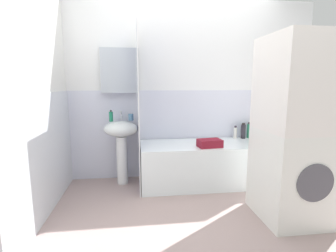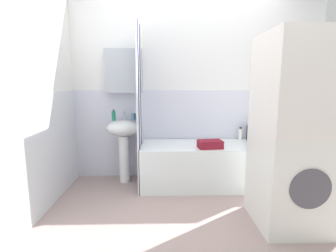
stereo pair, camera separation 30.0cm
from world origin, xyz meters
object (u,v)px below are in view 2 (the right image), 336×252
(shampoo_bottle, at_px, (255,132))
(soap_dispenser, at_px, (114,116))
(sink, at_px, (124,137))
(washer_dryer_stack, at_px, (293,133))
(toothbrush_cup, at_px, (133,117))
(bathtub, at_px, (206,165))
(conditioner_bottle, at_px, (249,133))
(towel_folded, at_px, (210,144))
(lotion_bottle, at_px, (240,134))

(shampoo_bottle, bearing_deg, soap_dispenser, -175.91)
(sink, height_order, washer_dryer_stack, washer_dryer_stack)
(sink, relative_size, toothbrush_cup, 9.68)
(bathtub, distance_m, conditioner_bottle, 0.76)
(conditioner_bottle, height_order, towel_folded, conditioner_bottle)
(shampoo_bottle, distance_m, towel_folded, 0.83)
(bathtub, xyz_separation_m, shampoo_bottle, (0.72, 0.26, 0.37))
(bathtub, relative_size, shampoo_bottle, 7.37)
(shampoo_bottle, bearing_deg, towel_folded, -148.08)
(toothbrush_cup, bearing_deg, conditioner_bottle, 1.82)
(soap_dispenser, bearing_deg, toothbrush_cup, 14.68)
(toothbrush_cup, distance_m, bathtub, 1.12)
(conditioner_bottle, bearing_deg, toothbrush_cup, -178.18)
(bathtub, distance_m, washer_dryer_stack, 1.25)
(shampoo_bottle, height_order, washer_dryer_stack, washer_dryer_stack)
(sink, distance_m, conditioner_bottle, 1.67)
(bathtub, bearing_deg, towel_folded, -86.25)
(towel_folded, bearing_deg, bathtub, 93.75)
(conditioner_bottle, bearing_deg, washer_dryer_stack, -90.60)
(toothbrush_cup, relative_size, bathtub, 0.05)
(soap_dispenser, relative_size, towel_folded, 0.52)
(shampoo_bottle, relative_size, lotion_bottle, 1.24)
(sink, height_order, toothbrush_cup, toothbrush_cup)
(towel_folded, relative_size, washer_dryer_stack, 0.16)
(shampoo_bottle, bearing_deg, bathtub, -160.25)
(soap_dispenser, bearing_deg, conditioner_bottle, 3.61)
(soap_dispenser, height_order, washer_dryer_stack, washer_dryer_stack)
(soap_dispenser, bearing_deg, lotion_bottle, 4.25)
(towel_folded, bearing_deg, toothbrush_cup, 158.65)
(sink, height_order, conditioner_bottle, sink)
(lotion_bottle, xyz_separation_m, washer_dryer_stack, (0.10, -1.17, 0.24))
(bathtub, height_order, washer_dryer_stack, washer_dryer_stack)
(bathtub, relative_size, lotion_bottle, 9.16)
(sink, xyz_separation_m, washer_dryer_stack, (1.66, -1.06, 0.25))
(soap_dispenser, distance_m, towel_folded, 1.26)
(sink, bearing_deg, lotion_bottle, 4.01)
(soap_dispenser, xyz_separation_m, towel_folded, (1.19, -0.30, -0.31))
(sink, distance_m, washer_dryer_stack, 1.98)
(toothbrush_cup, bearing_deg, bathtub, -11.32)
(bathtub, height_order, lotion_bottle, lotion_bottle)
(bathtub, bearing_deg, shampoo_bottle, 19.75)
(soap_dispenser, height_order, lotion_bottle, soap_dispenser)
(conditioner_bottle, distance_m, towel_folded, 0.74)
(bathtub, height_order, shampoo_bottle, shampoo_bottle)
(soap_dispenser, relative_size, lotion_bottle, 0.81)
(bathtub, relative_size, washer_dryer_stack, 0.95)
(lotion_bottle, bearing_deg, soap_dispenser, -175.75)
(soap_dispenser, distance_m, lotion_bottle, 1.71)
(sink, bearing_deg, towel_folded, -16.66)
(conditioner_bottle, distance_m, washer_dryer_stack, 1.17)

